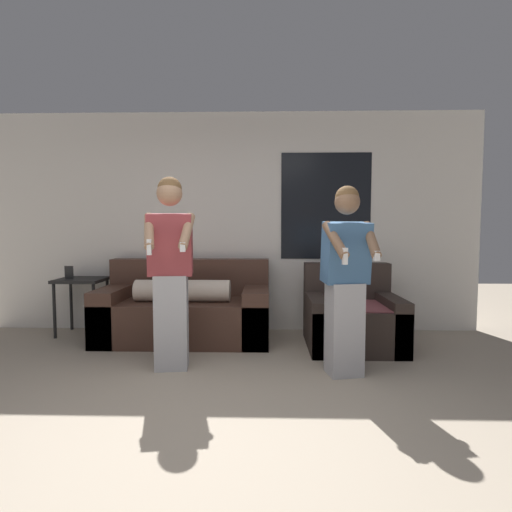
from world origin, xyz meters
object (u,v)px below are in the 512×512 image
object	(u,v)px
side_table	(81,287)
armchair	(352,319)
person_right	(346,279)
couch	(186,311)
person_left	(171,270)

from	to	relation	value
side_table	armchair	bearing A→B (deg)	-7.36
person_right	couch	bearing A→B (deg)	146.02
armchair	person_left	xyz separation A→B (m)	(-1.79, -0.75, 0.60)
armchair	side_table	distance (m)	3.19
couch	side_table	distance (m)	1.34
couch	side_table	xyz separation A→B (m)	(-1.30, 0.19, 0.25)
armchair	person_left	bearing A→B (deg)	-157.35
side_table	person_left	xyz separation A→B (m)	(1.37, -1.15, 0.33)
armchair	person_right	xyz separation A→B (m)	(-0.24, -0.87, 0.54)
side_table	person_right	size ratio (longest dim) A/B	0.51
couch	side_table	size ratio (longest dim) A/B	2.30
couch	armchair	bearing A→B (deg)	-6.69
couch	person_left	size ratio (longest dim) A/B	1.10
person_left	person_right	xyz separation A→B (m)	(1.54, -0.12, -0.06)
person_left	person_right	size ratio (longest dim) A/B	1.06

